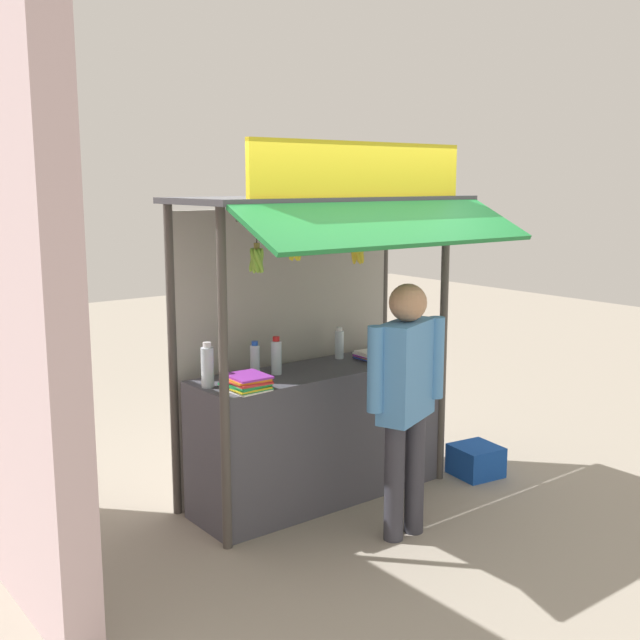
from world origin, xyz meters
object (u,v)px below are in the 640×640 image
banana_bunch_rightmost (358,251)px  banana_bunch_leftmost (257,260)px  magazine_stack_far_right (374,357)px  plastic_crate (476,460)px  magazine_stack_back_right (246,383)px  water_bottle_right (339,344)px  water_bottle_front_right (207,366)px  banana_bunch_inner_left (295,248)px  vendor_person (406,387)px  water_bottle_rear_center (276,357)px  water_bottle_mid_left (255,359)px

banana_bunch_rightmost → banana_bunch_leftmost: bearing=179.8°
magazine_stack_far_right → plastic_crate: magazine_stack_far_right is taller
magazine_stack_far_right → magazine_stack_back_right: magazine_stack_back_right is taller
water_bottle_right → water_bottle_front_right: (-1.20, -0.12, 0.03)m
banana_bunch_inner_left → vendor_person: (0.53, -0.46, -0.88)m
banana_bunch_rightmost → vendor_person: banana_bunch_rightmost is taller
water_bottle_rear_center → banana_bunch_inner_left: (-0.15, -0.43, 0.79)m
water_bottle_mid_left → magazine_stack_back_right: (-0.25, -0.28, -0.06)m
banana_bunch_inner_left → plastic_crate: (1.72, -0.03, -1.75)m
magazine_stack_back_right → water_bottle_mid_left: bearing=48.4°
water_bottle_right → banana_bunch_rightmost: 0.97m
water_bottle_right → water_bottle_rear_center: (-0.65, -0.11, 0.01)m
water_bottle_mid_left → water_bottle_rear_center: bearing=-22.9°
water_bottle_front_right → water_bottle_mid_left: size_ratio=1.23×
plastic_crate → water_bottle_right: bearing=148.1°
banana_bunch_inner_left → banana_bunch_rightmost: bearing=-0.4°
water_bottle_rear_center → plastic_crate: size_ratio=0.78×
vendor_person → plastic_crate: vendor_person is taller
banana_bunch_leftmost → water_bottle_mid_left: bearing=59.0°
water_bottle_mid_left → banana_bunch_inner_left: banana_bunch_inner_left is taller
water_bottle_mid_left → banana_bunch_rightmost: 1.02m
water_bottle_mid_left → plastic_crate: (1.70, -0.52, -0.96)m
water_bottle_front_right → water_bottle_rear_center: bearing=1.5°
banana_bunch_rightmost → banana_bunch_inner_left: (-0.50, 0.00, 0.05)m
magazine_stack_far_right → water_bottle_rear_center: bearing=172.7°
water_bottle_right → banana_bunch_leftmost: banana_bunch_leftmost is taller
water_bottle_front_right → banana_bunch_leftmost: banana_bunch_leftmost is taller
banana_bunch_rightmost → vendor_person: bearing=-86.8°
magazine_stack_far_right → banana_bunch_leftmost: 1.53m
magazine_stack_back_right → banana_bunch_rightmost: size_ratio=0.96×
magazine_stack_far_right → water_bottle_front_right: bearing=176.2°
water_bottle_right → banana_bunch_inner_left: 1.25m
water_bottle_right → magazine_stack_back_right: water_bottle_right is taller
plastic_crate → water_bottle_mid_left: bearing=162.9°
water_bottle_rear_center → plastic_crate: (1.57, -0.47, -0.97)m
water_bottle_front_right → plastic_crate: (2.11, -0.45, -0.98)m
vendor_person → plastic_crate: size_ratio=4.89×
water_bottle_mid_left → banana_bunch_inner_left: (-0.01, -0.49, 0.80)m
plastic_crate → magazine_stack_far_right: bearing=154.5°
banana_bunch_inner_left → plastic_crate: bearing=-1.0°
magazine_stack_back_right → banana_bunch_inner_left: banana_bunch_inner_left is taller
water_bottle_right → magazine_stack_back_right: size_ratio=0.81×
water_bottle_right → banana_bunch_rightmost: (-0.29, -0.55, 0.75)m
water_bottle_mid_left → magazine_stack_back_right: water_bottle_mid_left is taller
magazine_stack_back_right → banana_bunch_inner_left: 0.92m
water_bottle_mid_left → magazine_stack_far_right: (0.95, -0.16, -0.08)m
banana_bunch_rightmost → plastic_crate: bearing=-1.3°
water_bottle_front_right → banana_bunch_inner_left: size_ratio=1.17×
plastic_crate → magazine_stack_back_right: bearing=173.0°
water_bottle_right → banana_bunch_inner_left: (-0.80, -0.54, 0.80)m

